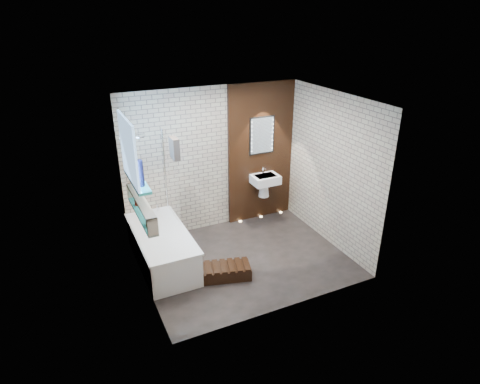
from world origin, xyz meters
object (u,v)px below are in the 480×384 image
bath_screen (171,177)px  bathtub (162,248)px  washbasin (265,182)px  led_mirror (262,135)px  walnut_step (223,272)px

bath_screen → bathtub: bearing=-128.9°
bathtub → washbasin: size_ratio=3.00×
washbasin → led_mirror: 0.88m
led_mirror → walnut_step: (-1.44, -1.53, -1.56)m
washbasin → led_mirror: bearing=90.0°
washbasin → walnut_step: washbasin is taller
bath_screen → led_mirror: bearing=10.7°
bath_screen → washbasin: size_ratio=2.41×
led_mirror → bath_screen: bearing=-169.3°
led_mirror → bathtub: bearing=-160.2°
bathtub → washbasin: washbasin is taller
bath_screen → walnut_step: (0.38, -1.19, -1.19)m
bath_screen → washbasin: bearing=5.8°
bathtub → washbasin: 2.32m
bathtub → bath_screen: size_ratio=1.24×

